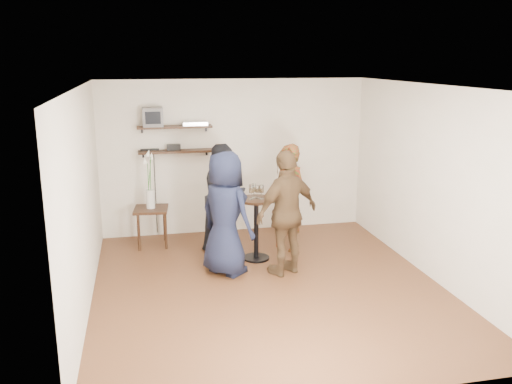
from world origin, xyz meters
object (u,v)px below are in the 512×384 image
dvd_deck (195,123)px  person_dark (225,197)px  radio (174,147)px  side_table (151,214)px  person_plaid (289,197)px  crt_monitor (153,117)px  drinks_table (256,220)px  person_navy (226,214)px  person_brown (287,213)px

dvd_deck → person_dark: bearing=-65.1°
radio → dvd_deck: bearing=0.0°
side_table → person_plaid: bearing=-15.5°
side_table → person_dark: 1.22m
crt_monitor → person_dark: 1.74m
dvd_deck → side_table: dvd_deck is taller
radio → drinks_table: size_ratio=0.23×
person_plaid → person_navy: bearing=-85.4°
drinks_table → person_dark: (-0.38, 0.57, 0.23)m
dvd_deck → person_brown: size_ratio=0.23×
person_plaid → person_navy: size_ratio=0.96×
dvd_deck → radio: size_ratio=1.82×
dvd_deck → side_table: 1.63m
radio → person_dark: (0.71, -0.76, -0.68)m
person_plaid → person_dark: bearing=-133.7°
side_table → crt_monitor: bearing=75.8°
dvd_deck → person_navy: dvd_deck is taller
dvd_deck → person_brown: dvd_deck is taller
radio → person_navy: 1.98m
crt_monitor → person_plaid: bearing=-26.3°
person_dark → person_brown: bearing=-93.9°
radio → crt_monitor: bearing=180.0°
person_navy → person_dark: bearing=-48.3°
drinks_table → person_navy: person_navy is taller
crt_monitor → person_plaid: crt_monitor is taller
person_navy → person_brown: person_brown is taller
person_navy → side_table: bearing=-4.6°
dvd_deck → drinks_table: (0.73, -1.34, -1.30)m
crt_monitor → dvd_deck: 0.68m
person_navy → drinks_table: bearing=-90.0°
crt_monitor → person_brown: size_ratio=0.18×
dvd_deck → person_dark: (0.35, -0.76, -1.06)m
side_table → person_plaid: person_plaid is taller
side_table → person_brown: size_ratio=0.36×
crt_monitor → drinks_table: size_ratio=0.34×
person_brown → drinks_table: bearing=-90.0°
person_navy → person_brown: size_ratio=0.99×
drinks_table → person_plaid: bearing=30.8°
radio → person_navy: (0.56, -1.78, -0.65)m
radio → person_brown: 2.48m
person_plaid → person_dark: size_ratio=1.00×
person_plaid → radio: bearing=-151.2°
crt_monitor → side_table: bearing=-104.2°
side_table → person_brown: bearing=-40.7°
drinks_table → person_plaid: person_plaid is taller
side_table → person_brown: (1.80, -1.55, 0.35)m
radio → person_brown: bearing=-54.6°
crt_monitor → person_dark: bearing=-36.7°
radio → person_brown: size_ratio=0.13×
crt_monitor → dvd_deck: bearing=0.0°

